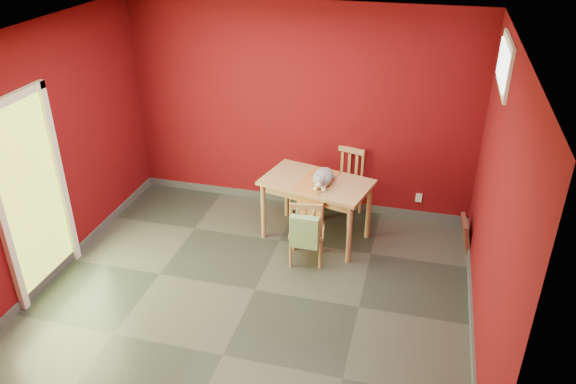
% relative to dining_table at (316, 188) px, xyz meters
% --- Properties ---
extents(ground, '(4.50, 4.50, 0.00)m').
position_rel_dining_table_xyz_m(ground, '(-0.41, -1.20, -0.68)').
color(ground, '#2D342D').
rests_on(ground, ground).
extents(room_shell, '(4.50, 4.50, 4.50)m').
position_rel_dining_table_xyz_m(room_shell, '(-0.41, -1.20, -0.63)').
color(room_shell, '#59090D').
rests_on(room_shell, ground).
extents(doorway, '(0.06, 1.01, 2.13)m').
position_rel_dining_table_xyz_m(doorway, '(-2.63, -1.60, 0.44)').
color(doorway, '#B7D838').
rests_on(doorway, ground).
extents(window, '(0.05, 0.90, 0.50)m').
position_rel_dining_table_xyz_m(window, '(1.82, -0.20, 1.67)').
color(window, white).
rests_on(window, room_shell).
extents(outlet_plate, '(0.08, 0.02, 0.12)m').
position_rel_dining_table_xyz_m(outlet_plate, '(1.19, 0.79, -0.38)').
color(outlet_plate, silver).
rests_on(outlet_plate, room_shell).
extents(dining_table, '(1.39, 1.01, 0.78)m').
position_rel_dining_table_xyz_m(dining_table, '(0.00, 0.00, 0.00)').
color(dining_table, '#A87D4E').
rests_on(dining_table, ground).
extents(table_runner, '(0.49, 0.77, 0.36)m').
position_rel_dining_table_xyz_m(table_runner, '(0.00, -0.12, 0.04)').
color(table_runner, '#AE612C').
rests_on(table_runner, dining_table).
extents(chair_far_left, '(0.46, 0.46, 0.98)m').
position_rel_dining_table_xyz_m(chair_far_left, '(-0.23, 0.68, -0.18)').
color(chair_far_left, '#A87D4E').
rests_on(chair_far_left, ground).
extents(chair_far_right, '(0.53, 0.53, 0.92)m').
position_rel_dining_table_xyz_m(chair_far_right, '(0.23, 0.64, -0.22)').
color(chair_far_right, '#A87D4E').
rests_on(chair_far_right, ground).
extents(chair_near, '(0.44, 0.44, 0.83)m').
position_rel_dining_table_xyz_m(chair_near, '(0.01, -0.53, -0.26)').
color(chair_near, '#A87D4E').
rests_on(chair_near, ground).
extents(tote_bag, '(0.32, 0.19, 0.44)m').
position_rel_dining_table_xyz_m(tote_bag, '(0.02, -0.74, -0.16)').
color(tote_bag, '#7AA368').
rests_on(tote_bag, chair_near).
extents(cat, '(0.49, 0.53, 0.24)m').
position_rel_dining_table_xyz_m(cat, '(0.09, -0.05, 0.22)').
color(cat, slate).
rests_on(cat, table_runner).
extents(picture_frame, '(0.16, 0.39, 0.38)m').
position_rel_dining_table_xyz_m(picture_frame, '(1.78, 0.22, -0.49)').
color(picture_frame, brown).
rests_on(picture_frame, ground).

